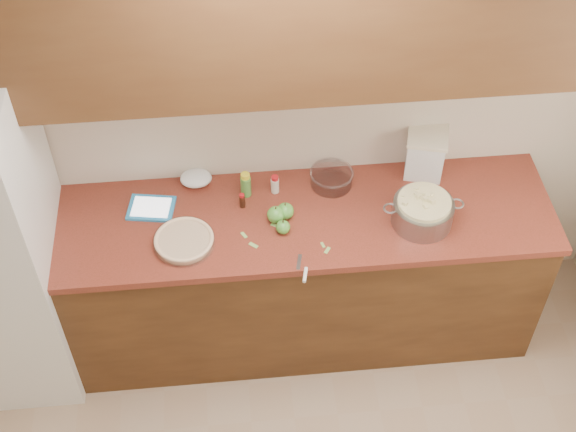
{
  "coord_description": "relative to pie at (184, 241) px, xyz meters",
  "views": [
    {
      "loc": [
        -0.23,
        -1.13,
        3.77
      ],
      "look_at": [
        0.02,
        1.43,
        0.98
      ],
      "focal_mm": 50.0,
      "sensor_mm": 36.0,
      "label": 1
    }
  ],
  "objects": [
    {
      "name": "counter_run",
      "position": [
        0.48,
        0.13,
        -0.48
      ],
      "size": [
        2.64,
        0.68,
        0.92
      ],
      "color": "#553218",
      "rests_on": "ground"
    },
    {
      "name": "upper_cabinets",
      "position": [
        0.48,
        0.28,
        1.01
      ],
      "size": [
        2.6,
        0.34,
        0.7
      ],
      "primitive_type": "cube",
      "color": "#55341A",
      "rests_on": "room_shell"
    },
    {
      "name": "pie",
      "position": [
        0.0,
        0.0,
        0.0
      ],
      "size": [
        0.29,
        0.29,
        0.05
      ],
      "rotation": [
        0.0,
        0.0,
        -0.27
      ],
      "color": "silver",
      "rests_on": "counter_run"
    },
    {
      "name": "colander",
      "position": [
        1.13,
        0.03,
        0.05
      ],
      "size": [
        0.39,
        0.29,
        0.14
      ],
      "rotation": [
        0.0,
        0.0,
        -0.22
      ],
      "color": "gray",
      "rests_on": "counter_run"
    },
    {
      "name": "flour_canister",
      "position": [
        1.21,
        0.38,
        0.1
      ],
      "size": [
        0.24,
        0.24,
        0.24
      ],
      "rotation": [
        0.0,
        0.0,
        -0.26
      ],
      "color": "white",
      "rests_on": "counter_run"
    },
    {
      "name": "tablet",
      "position": [
        -0.16,
        0.24,
        -0.02
      ],
      "size": [
        0.25,
        0.2,
        0.02
      ],
      "rotation": [
        0.0,
        0.0,
        -0.17
      ],
      "color": "#2988C7",
      "rests_on": "counter_run"
    },
    {
      "name": "paring_knife",
      "position": [
        0.54,
        -0.23,
        -0.02
      ],
      "size": [
        0.05,
        0.17,
        0.02
      ],
      "rotation": [
        0.0,
        0.0,
        -0.22
      ],
      "color": "gray",
      "rests_on": "counter_run"
    },
    {
      "name": "lemon_bottle",
      "position": [
        0.31,
        0.3,
        0.04
      ],
      "size": [
        0.05,
        0.05,
        0.14
      ],
      "rotation": [
        0.0,
        0.0,
        -0.24
      ],
      "color": "#4C8C38",
      "rests_on": "counter_run"
    },
    {
      "name": "cinnamon_shaker",
      "position": [
        0.45,
        0.31,
        0.03
      ],
      "size": [
        0.04,
        0.04,
        0.1
      ],
      "rotation": [
        0.0,
        0.0,
        -0.04
      ],
      "color": "beige",
      "rests_on": "counter_run"
    },
    {
      "name": "vanilla_bottle",
      "position": [
        0.28,
        0.22,
        0.02
      ],
      "size": [
        0.03,
        0.03,
        0.08
      ],
      "rotation": [
        0.0,
        0.0,
        0.02
      ],
      "color": "black",
      "rests_on": "counter_run"
    },
    {
      "name": "mixing_bowl",
      "position": [
        0.74,
        0.33,
        0.02
      ],
      "size": [
        0.22,
        0.22,
        0.08
      ],
      "rotation": [
        0.0,
        0.0,
        0.36
      ],
      "color": "silver",
      "rests_on": "counter_run"
    },
    {
      "name": "paper_towel",
      "position": [
        0.06,
        0.4,
        0.01
      ],
      "size": [
        0.18,
        0.16,
        0.07
      ],
      "primitive_type": "ellipsoid",
      "rotation": [
        0.0,
        0.0,
        -0.21
      ],
      "color": "white",
      "rests_on": "counter_run"
    },
    {
      "name": "apple_left",
      "position": [
        0.44,
        0.11,
        0.02
      ],
      "size": [
        0.08,
        0.08,
        0.1
      ],
      "color": "#4C9734",
      "rests_on": "counter_run"
    },
    {
      "name": "apple_center",
      "position": [
        0.49,
        0.13,
        0.02
      ],
      "size": [
        0.08,
        0.08,
        0.1
      ],
      "color": "#4C9734",
      "rests_on": "counter_run"
    },
    {
      "name": "apple_front",
      "position": [
        0.47,
        0.03,
        0.01
      ],
      "size": [
        0.07,
        0.07,
        0.08
      ],
      "color": "#4C9734",
      "rests_on": "counter_run"
    },
    {
      "name": "peel_a",
      "position": [
        0.66,
        -0.1,
        -0.02
      ],
      "size": [
        0.04,
        0.04,
        0.0
      ],
      "primitive_type": "cube",
      "rotation": [
        0.0,
        0.0,
        0.97
      ],
      "color": "#8BB859",
      "rests_on": "counter_run"
    },
    {
      "name": "peel_b",
      "position": [
        0.64,
        -0.07,
        -0.02
      ],
      "size": [
        0.02,
        0.04,
        0.0
      ],
      "primitive_type": "cube",
      "rotation": [
        0.0,
        0.0,
        -1.28
      ],
      "color": "#8BB859",
      "rests_on": "counter_run"
    },
    {
      "name": "peel_c",
      "position": [
        0.43,
        0.08,
        -0.02
      ],
      "size": [
        0.04,
        0.04,
        0.0
      ],
      "primitive_type": "cube",
      "rotation": [
        0.0,
        0.0,
        -0.56
      ],
      "color": "#8BB859",
      "rests_on": "counter_run"
    },
    {
      "name": "peel_d",
      "position": [
        0.28,
        0.03,
        -0.02
      ],
      "size": [
        0.03,
        0.04,
        0.0
      ],
      "primitive_type": "cube",
      "rotation": [
        0.0,
        0.0,
        -1.08
      ],
      "color": "#8BB859",
      "rests_on": "counter_run"
    },
    {
      "name": "peel_e",
      "position": [
        0.32,
        -0.04,
        -0.02
      ],
      "size": [
        0.05,
        0.04,
        0.0
      ],
      "primitive_type": "cube",
      "rotation": [
        0.0,
        0.0,
        -0.7
      ],
      "color": "#8BB859",
      "rests_on": "counter_run"
    }
  ]
}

